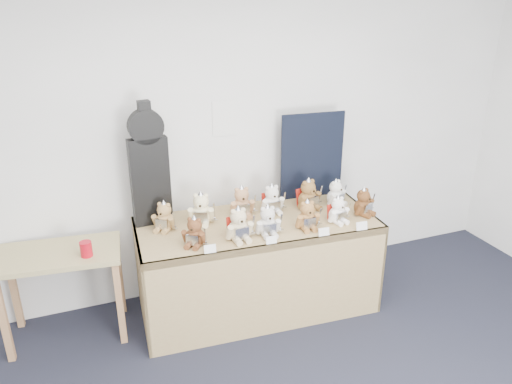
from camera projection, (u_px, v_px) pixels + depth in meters
name	position (u px, v px, depth m)	size (l,w,h in m)	color
room_shell	(225.00, 118.00, 4.16)	(6.00, 6.00, 6.00)	white
display_table	(260.00, 245.00, 4.04)	(1.99, 0.93, 0.81)	olive
side_table	(61.00, 267.00, 3.77)	(0.94, 0.59, 0.74)	#9A8852
guitar_case	(149.00, 166.00, 3.85)	(0.31, 0.11, 0.99)	black
navy_board	(312.00, 156.00, 4.40)	(0.58, 0.02, 0.77)	black
red_cup	(86.00, 249.00, 3.64)	(0.09, 0.09, 0.12)	#B20B1A
teddy_front_far_left	(195.00, 233.00, 3.64)	(0.20, 0.21, 0.25)	brown
teddy_front_left	(239.00, 225.00, 3.72)	(0.24, 0.20, 0.29)	beige
teddy_front_centre	(268.00, 222.00, 3.80)	(0.22, 0.18, 0.27)	beige
teddy_front_right	(307.00, 216.00, 3.90)	(0.22, 0.18, 0.26)	olive
teddy_front_far_right	(338.00, 211.00, 4.01)	(0.21, 0.18, 0.25)	white
teddy_front_end	(364.00, 203.00, 4.14)	(0.22, 0.20, 0.26)	brown
teddy_back_left	(201.00, 210.00, 3.98)	(0.23, 0.23, 0.29)	#F6E7B3
teddy_back_centre_left	(242.00, 203.00, 4.12)	(0.23, 0.20, 0.28)	tan
teddy_back_centre_right	(272.00, 200.00, 4.18)	(0.22, 0.18, 0.27)	white
teddy_back_right	(308.00, 196.00, 4.25)	(0.25, 0.23, 0.30)	brown
teddy_back_end	(336.00, 194.00, 4.33)	(0.21, 0.20, 0.25)	white
teddy_back_far_left	(164.00, 217.00, 3.88)	(0.21, 0.21, 0.26)	tan
entry_card_a	(210.00, 249.00, 3.56)	(0.09, 0.00, 0.06)	silver
entry_card_b	(271.00, 240.00, 3.69)	(0.08, 0.00, 0.06)	silver
entry_card_c	(324.00, 232.00, 3.81)	(0.09, 0.00, 0.06)	silver
entry_card_d	(362.00, 226.00, 3.89)	(0.09, 0.00, 0.07)	silver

